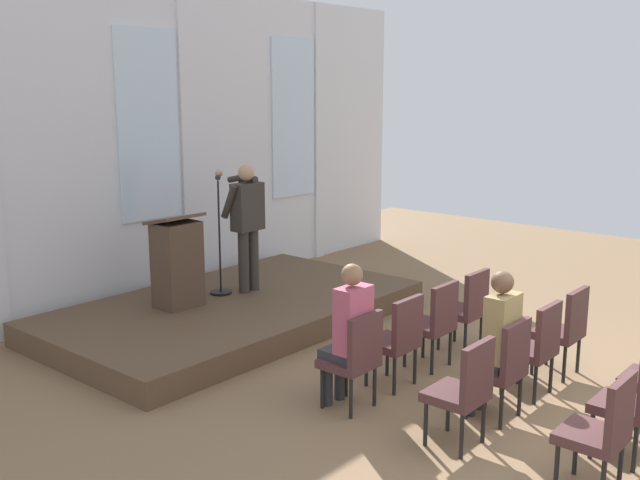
{
  "coord_description": "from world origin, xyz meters",
  "views": [
    {
      "loc": [
        -6.13,
        -1.62,
        2.97
      ],
      "look_at": [
        0.13,
        3.73,
        1.23
      ],
      "focal_mm": 41.63,
      "sensor_mm": 36.0,
      "label": 1
    }
  ],
  "objects_px": {
    "chair_r2_c0": "(603,427)",
    "chair_r1_c3": "(565,326)",
    "chair_r0_c2": "(435,320)",
    "chair_r1_c0": "(464,387)",
    "chair_r1_c1": "(503,363)",
    "mic_stand": "(220,268)",
    "chair_r1_c2": "(536,343)",
    "speaker": "(247,218)",
    "audience_r1_c1": "(496,337)",
    "chair_r0_c3": "(467,305)",
    "lectern": "(177,262)",
    "chair_r2_c1": "(634,398)",
    "audience_r0_c0": "(349,329)",
    "chair_r0_c1": "(398,336)",
    "chair_r0_c0": "(355,355)"
  },
  "relations": [
    {
      "from": "chair_r0_c3",
      "to": "chair_r1_c0",
      "type": "relative_size",
      "value": 1.0
    },
    {
      "from": "chair_r0_c1",
      "to": "chair_r2_c0",
      "type": "relative_size",
      "value": 1.0
    },
    {
      "from": "mic_stand",
      "to": "chair_r0_c0",
      "type": "distance_m",
      "value": 3.31
    },
    {
      "from": "chair_r1_c3",
      "to": "chair_r1_c1",
      "type": "bearing_deg",
      "value": 180.0
    },
    {
      "from": "speaker",
      "to": "chair_r2_c0",
      "type": "bearing_deg",
      "value": -105.77
    },
    {
      "from": "audience_r1_c1",
      "to": "chair_r1_c0",
      "type": "bearing_deg",
      "value": -173.44
    },
    {
      "from": "lectern",
      "to": "chair_r0_c2",
      "type": "relative_size",
      "value": 1.23
    },
    {
      "from": "audience_r1_c1",
      "to": "speaker",
      "type": "bearing_deg",
      "value": 78.86
    },
    {
      "from": "mic_stand",
      "to": "chair_r1_c3",
      "type": "bearing_deg",
      "value": -77.93
    },
    {
      "from": "chair_r0_c1",
      "to": "chair_r1_c3",
      "type": "bearing_deg",
      "value": -39.66
    },
    {
      "from": "audience_r1_c1",
      "to": "chair_r1_c3",
      "type": "relative_size",
      "value": 1.46
    },
    {
      "from": "mic_stand",
      "to": "chair_r0_c1",
      "type": "distance_m",
      "value": 3.14
    },
    {
      "from": "chair_r1_c1",
      "to": "chair_r1_c2",
      "type": "relative_size",
      "value": 1.0
    },
    {
      "from": "mic_stand",
      "to": "chair_r0_c2",
      "type": "xyz_separation_m",
      "value": [
        0.22,
        -3.1,
        -0.09
      ]
    },
    {
      "from": "chair_r2_c0",
      "to": "chair_r1_c3",
      "type": "bearing_deg",
      "value": 28.93
    },
    {
      "from": "chair_r0_c2",
      "to": "chair_r2_c0",
      "type": "bearing_deg",
      "value": -121.1
    },
    {
      "from": "audience_r1_c1",
      "to": "chair_r1_c2",
      "type": "xyz_separation_m",
      "value": [
        0.68,
        -0.08,
        -0.23
      ]
    },
    {
      "from": "chair_r0_c1",
      "to": "chair_r0_c2",
      "type": "distance_m",
      "value": 0.68
    },
    {
      "from": "lectern",
      "to": "chair_r1_c3",
      "type": "distance_m",
      "value": 4.52
    },
    {
      "from": "mic_stand",
      "to": "chair_r1_c3",
      "type": "height_order",
      "value": "mic_stand"
    },
    {
      "from": "speaker",
      "to": "chair_r1_c2",
      "type": "relative_size",
      "value": 1.78
    },
    {
      "from": "chair_r0_c2",
      "to": "lectern",
      "type": "bearing_deg",
      "value": 106.93
    },
    {
      "from": "lectern",
      "to": "chair_r2_c0",
      "type": "relative_size",
      "value": 1.23
    },
    {
      "from": "audience_r1_c1",
      "to": "chair_r0_c3",
      "type": "bearing_deg",
      "value": 37.65
    },
    {
      "from": "speaker",
      "to": "audience_r1_c1",
      "type": "xyz_separation_m",
      "value": [
        -0.78,
        -3.98,
        -0.5
      ]
    },
    {
      "from": "lectern",
      "to": "chair_r1_c3",
      "type": "relative_size",
      "value": 1.23
    },
    {
      "from": "mic_stand",
      "to": "chair_r1_c0",
      "type": "xyz_separation_m",
      "value": [
        -1.14,
        -4.23,
        -0.09
      ]
    },
    {
      "from": "chair_r0_c1",
      "to": "audience_r1_c1",
      "type": "height_order",
      "value": "audience_r1_c1"
    },
    {
      "from": "chair_r1_c0",
      "to": "chair_r1_c1",
      "type": "xyz_separation_m",
      "value": [
        0.68,
        0.0,
        0.0
      ]
    },
    {
      "from": "lectern",
      "to": "chair_r1_c3",
      "type": "height_order",
      "value": "lectern"
    },
    {
      "from": "chair_r0_c2",
      "to": "audience_r1_c1",
      "type": "relative_size",
      "value": 0.68
    },
    {
      "from": "audience_r0_c0",
      "to": "chair_r1_c3",
      "type": "relative_size",
      "value": 1.48
    },
    {
      "from": "chair_r0_c3",
      "to": "chair_r0_c2",
      "type": "bearing_deg",
      "value": 180.0
    },
    {
      "from": "audience_r1_c1",
      "to": "audience_r0_c0",
      "type": "bearing_deg",
      "value": 121.11
    },
    {
      "from": "lectern",
      "to": "audience_r1_c1",
      "type": "xyz_separation_m",
      "value": [
        0.25,
        -4.13,
        -0.08
      ]
    },
    {
      "from": "chair_r2_c0",
      "to": "chair_r2_c1",
      "type": "height_order",
      "value": "same"
    },
    {
      "from": "chair_r0_c3",
      "to": "audience_r1_c1",
      "type": "relative_size",
      "value": 0.68
    },
    {
      "from": "chair_r1_c2",
      "to": "audience_r0_c0",
      "type": "bearing_deg",
      "value": 138.46
    },
    {
      "from": "lectern",
      "to": "chair_r2_c1",
      "type": "bearing_deg",
      "value": -87.28
    },
    {
      "from": "speaker",
      "to": "chair_r1_c1",
      "type": "height_order",
      "value": "speaker"
    },
    {
      "from": "chair_r2_c1",
      "to": "speaker",
      "type": "bearing_deg",
      "value": 81.41
    },
    {
      "from": "audience_r0_c0",
      "to": "chair_r1_c2",
      "type": "relative_size",
      "value": 1.48
    },
    {
      "from": "chair_r2_c0",
      "to": "chair_r2_c1",
      "type": "relative_size",
      "value": 1.0
    },
    {
      "from": "chair_r0_c3",
      "to": "chair_r2_c0",
      "type": "distance_m",
      "value": 3.05
    },
    {
      "from": "chair_r1_c3",
      "to": "chair_r0_c3",
      "type": "bearing_deg",
      "value": 90.0
    },
    {
      "from": "chair_r1_c1",
      "to": "speaker",
      "type": "bearing_deg",
      "value": 79.07
    },
    {
      "from": "speaker",
      "to": "chair_r2_c0",
      "type": "height_order",
      "value": "speaker"
    },
    {
      "from": "chair_r0_c0",
      "to": "audience_r0_c0",
      "type": "xyz_separation_m",
      "value": [
        0.0,
        0.08,
        0.23
      ]
    },
    {
      "from": "chair_r0_c2",
      "to": "chair_r2_c0",
      "type": "distance_m",
      "value": 2.64
    },
    {
      "from": "mic_stand",
      "to": "chair_r1_c2",
      "type": "bearing_deg",
      "value": -87.0
    }
  ]
}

